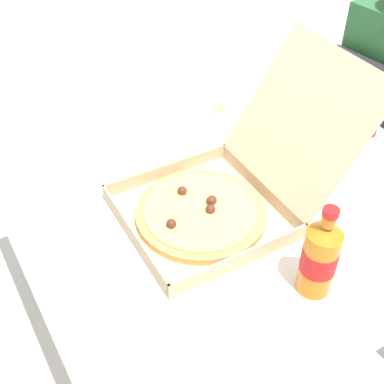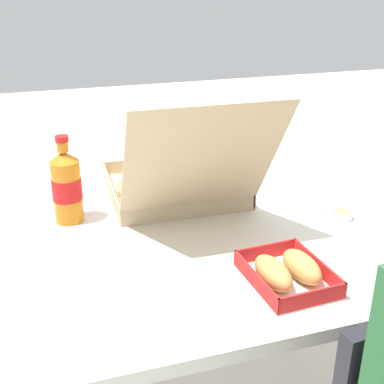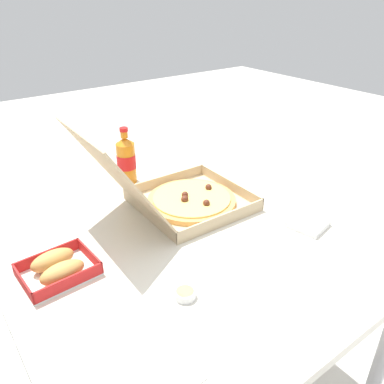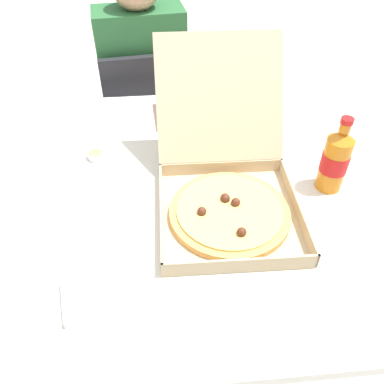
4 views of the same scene
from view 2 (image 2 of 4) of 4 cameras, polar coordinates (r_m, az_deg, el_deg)
dining_table at (r=1.43m, az=3.82°, el=-3.96°), size 1.17×1.09×0.72m
pizza_box_open at (r=1.41m, az=-1.61°, el=1.03°), size 0.37×0.57×0.35m
bread_side_box at (r=1.07m, az=10.53°, el=-8.71°), size 0.16×0.20×0.06m
cola_bottle at (r=1.31m, az=-13.73°, el=0.64°), size 0.07×0.07×0.22m
napkin_pile at (r=1.77m, az=6.66°, el=4.34°), size 0.13×0.13×0.02m
dipping_sauce_cup at (r=1.37m, az=16.27°, el=-2.37°), size 0.06×0.06×0.02m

